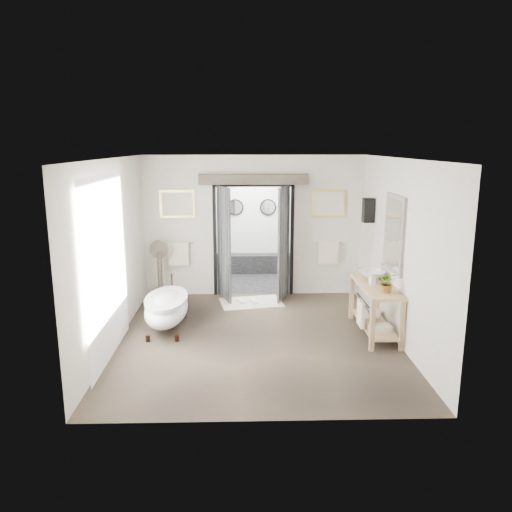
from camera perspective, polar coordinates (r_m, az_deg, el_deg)
name	(u,v)px	position (r m, az deg, el deg)	size (l,w,h in m)	color
ground_plane	(257,338)	(8.28, 0.12, -9.39)	(5.00, 5.00, 0.00)	brown
room_shell	(255,228)	(7.65, -0.12, 3.25)	(4.52, 5.02, 2.91)	beige
shower_room	(252,239)	(11.87, -0.45, 1.97)	(2.22, 2.01, 2.51)	black
back_wall_dressing	(254,222)	(10.11, -0.27, 3.87)	(3.82, 0.78, 2.52)	black
clawfoot_tub	(167,308)	(8.69, -10.18, -5.85)	(0.71, 1.59, 0.78)	black
vanity	(374,305)	(8.55, 13.33, -5.42)	(0.57, 1.60, 0.85)	tan
pedestal_mirror	(160,275)	(10.17, -10.90, -2.20)	(0.37, 0.24, 1.26)	brown
rug	(251,302)	(10.05, -0.56, -5.31)	(1.20, 0.80, 0.01)	beige
slippers	(247,301)	(10.02, -0.99, -5.16)	(0.44, 0.30, 0.05)	white
basin	(372,275)	(8.73, 13.09, -2.14)	(0.46, 0.46, 0.16)	white
plant	(388,283)	(7.99, 14.80, -2.96)	(0.29, 0.26, 0.33)	gray
soap_bottle_a	(372,279)	(8.43, 13.16, -2.53)	(0.09, 0.09, 0.20)	gray
soap_bottle_b	(365,271)	(8.97, 12.33, -1.67)	(0.13, 0.13, 0.17)	gray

